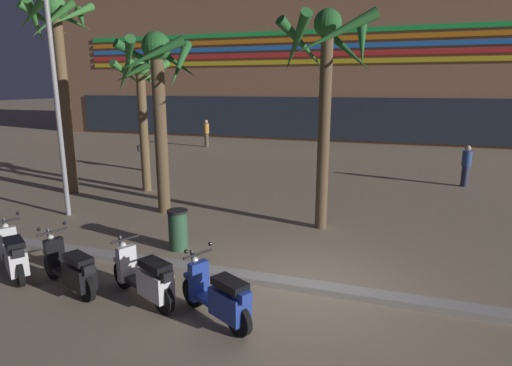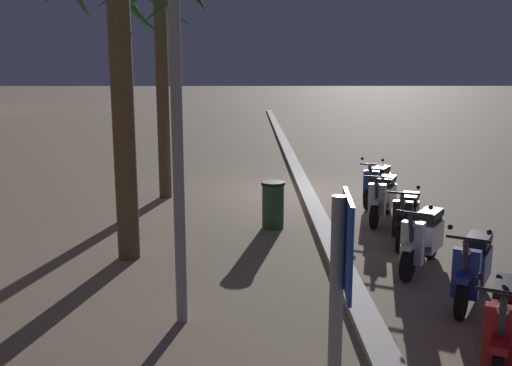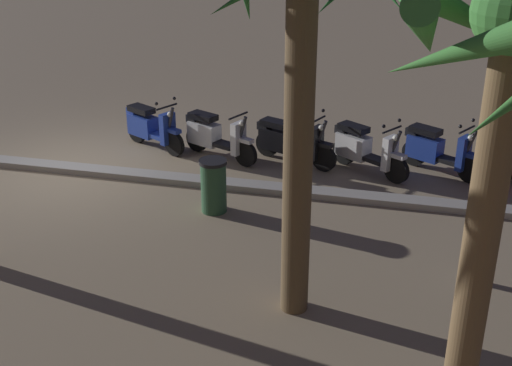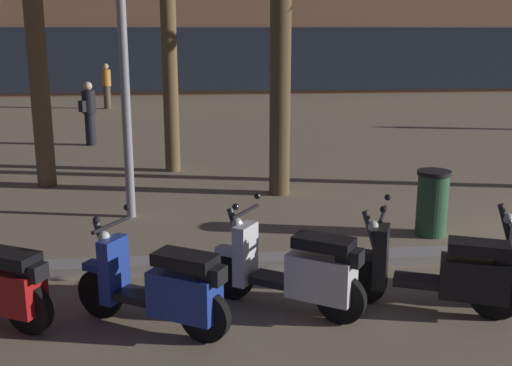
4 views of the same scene
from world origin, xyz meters
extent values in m
cube|color=#283342|center=(-0.27, 21.24, 1.60)|extent=(44.92, 0.12, 2.80)
cylinder|color=black|center=(-8.26, -1.50, 0.26)|extent=(0.51, 0.33, 0.52)
cube|color=red|center=(-8.46, -1.39, 0.41)|extent=(0.75, 0.60, 0.42)
cube|color=black|center=(-8.44, -1.40, 0.75)|extent=(0.67, 0.54, 0.12)
cube|color=black|center=(-8.19, -1.53, 0.65)|extent=(0.31, 0.29, 0.16)
cylinder|color=black|center=(-7.61, -1.20, 0.26)|extent=(0.50, 0.35, 0.52)
cylinder|color=black|center=(-6.56, -1.83, 0.26)|extent=(0.50, 0.35, 0.52)
cube|color=black|center=(-7.13, -1.49, 0.32)|extent=(0.66, 0.55, 0.08)
cube|color=#233D9E|center=(-6.75, -1.72, 0.43)|extent=(0.75, 0.62, 0.44)
cube|color=black|center=(-6.73, -1.73, 0.79)|extent=(0.67, 0.56, 0.12)
cube|color=#233D9E|center=(-7.46, -1.29, 0.55)|extent=(0.29, 0.36, 0.66)
cube|color=#233D9E|center=(-7.61, -1.20, 0.55)|extent=(0.36, 0.30, 0.08)
cylinder|color=#333338|center=(-7.53, -1.25, 0.70)|extent=(0.28, 0.20, 0.69)
cylinder|color=black|center=(-7.46, -1.29, 1.02)|extent=(0.32, 0.50, 0.04)
sphere|color=white|center=(-7.54, -1.24, 0.88)|extent=(0.12, 0.12, 0.12)
cube|color=black|center=(-6.49, -1.87, 0.69)|extent=(0.31, 0.29, 0.16)
sphere|color=black|center=(-7.56, -1.51, 1.14)|extent=(0.07, 0.07, 0.07)
sphere|color=black|center=(-7.32, -1.10, 1.14)|extent=(0.07, 0.07, 0.07)
cylinder|color=black|center=(-6.26, -0.87, 0.26)|extent=(0.49, 0.37, 0.52)
cylinder|color=black|center=(-5.19, -1.57, 0.26)|extent=(0.49, 0.37, 0.52)
cube|color=black|center=(-5.76, -1.19, 0.32)|extent=(0.66, 0.56, 0.08)
cube|color=white|center=(-5.37, -1.45, 0.45)|extent=(0.74, 0.64, 0.46)
cube|color=black|center=(-5.36, -1.46, 0.82)|extent=(0.67, 0.58, 0.12)
cube|color=white|center=(-6.10, -0.97, 0.55)|extent=(0.30, 0.36, 0.66)
cube|color=white|center=(-6.26, -0.87, 0.55)|extent=(0.36, 0.31, 0.08)
cylinder|color=#333338|center=(-6.17, -0.93, 0.70)|extent=(0.28, 0.21, 0.69)
cylinder|color=black|center=(-6.10, -0.97, 1.02)|extent=(0.34, 0.49, 0.04)
sphere|color=white|center=(-6.19, -0.92, 0.88)|extent=(0.12, 0.12, 0.12)
cube|color=black|center=(-5.12, -1.62, 0.72)|extent=(0.31, 0.30, 0.16)
sphere|color=black|center=(-6.22, -1.18, 1.14)|extent=(0.07, 0.07, 0.07)
sphere|color=black|center=(-5.96, -0.78, 1.14)|extent=(0.07, 0.07, 0.07)
cylinder|color=black|center=(-4.84, -1.12, 0.26)|extent=(0.52, 0.29, 0.52)
cylinder|color=black|center=(-3.59, -1.64, 0.26)|extent=(0.52, 0.29, 0.52)
cube|color=black|center=(-4.27, -1.36, 0.32)|extent=(0.66, 0.49, 0.08)
cube|color=black|center=(-3.80, -1.55, 0.41)|extent=(0.75, 0.55, 0.42)
cube|color=black|center=(-3.78, -1.56, 0.75)|extent=(0.67, 0.51, 0.12)
cube|color=black|center=(-4.68, -1.19, 0.55)|extent=(0.26, 0.37, 0.66)
cube|color=black|center=(-4.84, -1.12, 0.55)|extent=(0.36, 0.27, 0.08)
cylinder|color=#333338|center=(-4.75, -1.16, 0.70)|extent=(0.29, 0.17, 0.69)
cylinder|color=black|center=(-4.68, -1.19, 1.02)|extent=(0.25, 0.53, 0.04)
sphere|color=white|center=(-4.77, -1.15, 0.88)|extent=(0.12, 0.12, 0.12)
cube|color=black|center=(-3.52, -1.67, 0.65)|extent=(0.30, 0.28, 0.16)
sphere|color=black|center=(-4.75, -1.42, 1.14)|extent=(0.07, 0.07, 0.07)
sphere|color=black|center=(-4.57, -0.98, 1.14)|extent=(0.07, 0.07, 0.07)
cylinder|color=black|center=(-3.29, -1.00, 0.26)|extent=(0.51, 0.31, 0.52)
cube|color=white|center=(-3.29, -1.00, 0.55)|extent=(0.36, 0.28, 0.08)
cylinder|color=#333338|center=(-3.20, -1.04, 0.70)|extent=(0.29, 0.18, 0.69)
sphere|color=white|center=(-3.22, -1.03, 0.88)|extent=(0.12, 0.12, 0.12)
cylinder|color=brown|center=(-9.45, 4.62, 3.10)|extent=(0.35, 0.35, 6.21)
cylinder|color=brown|center=(-5.12, 3.58, 2.40)|extent=(0.37, 0.37, 4.80)
cylinder|color=brown|center=(-7.10, 5.70, 2.20)|extent=(0.31, 0.31, 4.40)
cylinder|color=brown|center=(-9.88, 16.72, 0.43)|extent=(0.26, 0.26, 0.85)
cylinder|color=gold|center=(-9.88, 16.72, 1.15)|extent=(0.34, 0.34, 0.60)
sphere|color=tan|center=(-9.88, 16.72, 1.57)|extent=(0.23, 0.23, 0.23)
cylinder|color=black|center=(-9.29, 8.95, 0.41)|extent=(0.26, 0.26, 0.82)
cylinder|color=black|center=(-9.29, 8.95, 1.11)|extent=(0.34, 0.34, 0.58)
sphere|color=beige|center=(-9.29, 8.95, 1.51)|extent=(0.22, 0.22, 0.22)
cube|color=black|center=(-9.43, 8.78, 1.02)|extent=(0.20, 0.19, 0.28)
cylinder|color=#2D5638|center=(-3.25, 1.05, 0.45)|extent=(0.44, 0.44, 0.90)
cylinder|color=black|center=(-3.25, 1.05, 0.92)|extent=(0.48, 0.48, 0.06)
cylinder|color=#939399|center=(-7.65, 2.39, 3.04)|extent=(0.14, 0.14, 6.08)
camera|label=1|loc=(1.41, -7.11, 3.73)|focal=29.41mm
camera|label=2|loc=(-14.52, 1.51, 3.16)|focal=40.31mm
camera|label=3|loc=(-6.39, 11.14, 5.33)|focal=47.63mm
camera|label=4|loc=(-6.61, -7.28, 2.89)|focal=43.80mm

